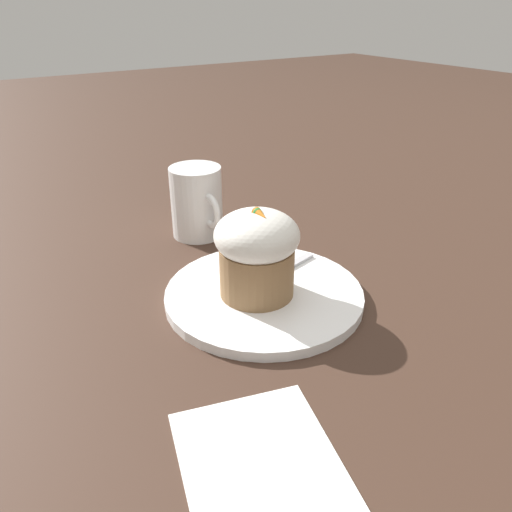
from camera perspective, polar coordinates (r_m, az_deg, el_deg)
name	(u,v)px	position (r m, az deg, el deg)	size (l,w,h in m)	color
ground_plane	(264,299)	(0.58, 0.92, -4.92)	(4.00, 4.00, 0.00)	#3D281E
dessert_plate	(264,295)	(0.58, 0.92, -4.43)	(0.23, 0.23, 0.01)	white
carrot_cake	(256,251)	(0.55, 0.00, 0.57)	(0.09, 0.09, 0.10)	olive
spoon	(269,276)	(0.60, 1.53, -2.35)	(0.05, 0.12, 0.01)	#B7B7BC
coffee_cup	(197,202)	(0.72, -6.75, 6.13)	(0.10, 0.07, 0.10)	white
paper_napkin	(260,462)	(0.41, 0.47, -22.46)	(0.16, 0.15, 0.00)	white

